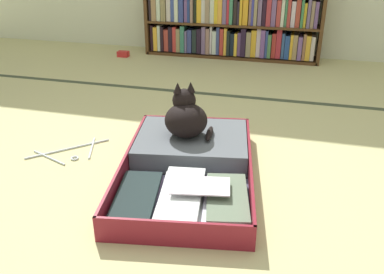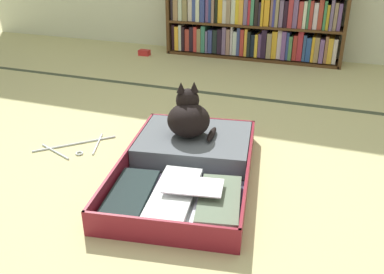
# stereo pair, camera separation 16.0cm
# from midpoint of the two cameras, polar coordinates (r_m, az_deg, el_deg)

# --- Properties ---
(ground_plane) EXTENTS (10.00, 10.00, 0.00)m
(ground_plane) POSITION_cam_midpoint_polar(r_m,az_deg,el_deg) (1.92, 0.57, -6.14)
(ground_plane) COLOR #C8C283
(tatami_border) EXTENTS (4.80, 0.05, 0.00)m
(tatami_border) POSITION_cam_midpoint_polar(r_m,az_deg,el_deg) (2.96, 8.34, 5.42)
(tatami_border) COLOR #3E4833
(tatami_border) RESTS_ON ground_plane
(bookshelf) EXTENTS (1.59, 0.26, 0.88)m
(bookshelf) POSITION_cam_midpoint_polar(r_m,az_deg,el_deg) (3.90, 9.61, 16.72)
(bookshelf) COLOR #52341A
(bookshelf) RESTS_ON ground_plane
(open_suitcase) EXTENTS (0.73, 1.04, 0.11)m
(open_suitcase) POSITION_cam_midpoint_polar(r_m,az_deg,el_deg) (1.98, 1.87, -3.54)
(open_suitcase) COLOR maroon
(open_suitcase) RESTS_ON ground_plane
(black_cat) EXTENTS (0.29, 0.29, 0.27)m
(black_cat) POSITION_cam_midpoint_polar(r_m,az_deg,el_deg) (2.07, 1.75, 2.73)
(black_cat) COLOR black
(black_cat) RESTS_ON open_suitcase
(clothes_hanger) EXTENTS (0.32, 0.32, 0.01)m
(clothes_hanger) POSITION_cam_midpoint_polar(r_m,az_deg,el_deg) (2.27, -13.58, -1.35)
(clothes_hanger) COLOR silver
(clothes_hanger) RESTS_ON ground_plane
(small_red_pouch) EXTENTS (0.10, 0.07, 0.05)m
(small_red_pouch) POSITION_cam_midpoint_polar(r_m,az_deg,el_deg) (4.03, -5.38, 11.38)
(small_red_pouch) COLOR red
(small_red_pouch) RESTS_ON ground_plane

